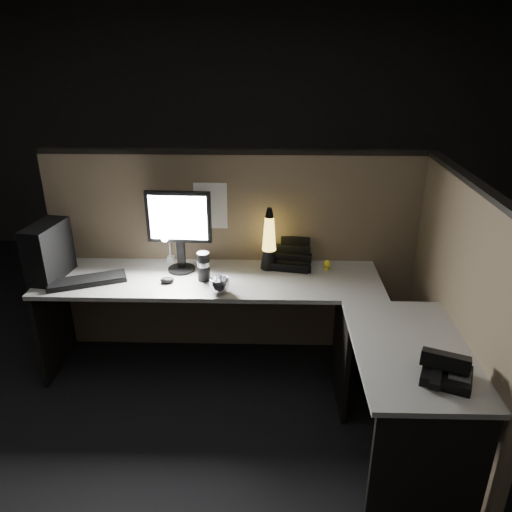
{
  "coord_description": "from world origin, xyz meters",
  "views": [
    {
      "loc": [
        0.24,
        -2.42,
        2.22
      ],
      "look_at": [
        0.17,
        0.35,
        1.0
      ],
      "focal_mm": 35.0,
      "sensor_mm": 36.0,
      "label": 1
    }
  ],
  "objects_px": {
    "pc_tower": "(48,251)",
    "lava_lamp": "(269,244)",
    "desk_phone": "(446,370)",
    "keyboard": "(87,281)",
    "monitor": "(179,224)"
  },
  "relations": [
    {
      "from": "keyboard",
      "to": "monitor",
      "type": "bearing_deg",
      "value": -0.87
    },
    {
      "from": "pc_tower",
      "to": "lava_lamp",
      "type": "xyz_separation_m",
      "value": [
        1.47,
        0.18,
        -0.01
      ]
    },
    {
      "from": "keyboard",
      "to": "lava_lamp",
      "type": "bearing_deg",
      "value": -9.13
    },
    {
      "from": "pc_tower",
      "to": "keyboard",
      "type": "xyz_separation_m",
      "value": [
        0.26,
        -0.08,
        -0.18
      ]
    },
    {
      "from": "keyboard",
      "to": "lava_lamp",
      "type": "height_order",
      "value": "lava_lamp"
    },
    {
      "from": "pc_tower",
      "to": "monitor",
      "type": "relative_size",
      "value": 0.67
    },
    {
      "from": "monitor",
      "to": "desk_phone",
      "type": "relative_size",
      "value": 2.0
    },
    {
      "from": "lava_lamp",
      "to": "desk_phone",
      "type": "xyz_separation_m",
      "value": [
        0.84,
        -1.22,
        -0.13
      ]
    },
    {
      "from": "lava_lamp",
      "to": "pc_tower",
      "type": "bearing_deg",
      "value": -172.92
    },
    {
      "from": "pc_tower",
      "to": "keyboard",
      "type": "bearing_deg",
      "value": -7.61
    },
    {
      "from": "pc_tower",
      "to": "desk_phone",
      "type": "xyz_separation_m",
      "value": [
        2.31,
        -1.04,
        -0.14
      ]
    },
    {
      "from": "pc_tower",
      "to": "desk_phone",
      "type": "height_order",
      "value": "pc_tower"
    },
    {
      "from": "pc_tower",
      "to": "lava_lamp",
      "type": "distance_m",
      "value": 1.48
    },
    {
      "from": "monitor",
      "to": "desk_phone",
      "type": "height_order",
      "value": "monitor"
    },
    {
      "from": "pc_tower",
      "to": "lava_lamp",
      "type": "height_order",
      "value": "lava_lamp"
    }
  ]
}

